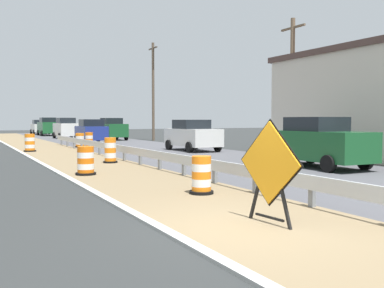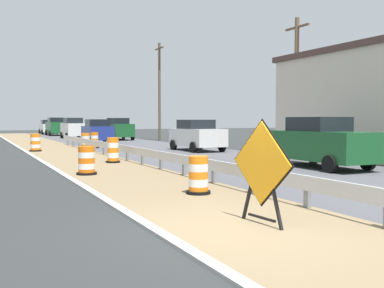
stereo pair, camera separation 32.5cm
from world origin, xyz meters
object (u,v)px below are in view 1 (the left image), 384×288
Objects in this scene: traffic_barrel_mid at (110,151)px; car_trailing_far_lane at (91,131)px; traffic_barrel_far at (30,144)px; traffic_barrel_farther at (80,141)px; car_mid_far_lane at (192,135)px; traffic_barrel_farthest at (89,141)px; utility_pole_near at (292,84)px; car_trailing_near_lane at (112,129)px; car_lead_far_lane at (40,127)px; warning_sign_diamond at (269,167)px; traffic_barrel_close at (86,162)px; car_distant_b at (48,127)px; car_lead_near_lane at (66,128)px; traffic_barrel_nearest at (201,177)px; car_distant_a at (318,142)px; utility_pole_mid at (153,90)px.

traffic_barrel_mid is 0.27× the size of car_trailing_far_lane.
traffic_barrel_mid is 9.22m from traffic_barrel_far.
car_trailing_far_lane reaches higher than traffic_barrel_mid.
traffic_barrel_far is at bearing -142.88° from traffic_barrel_farther.
traffic_barrel_farthest is at bearing -137.26° from car_mid_far_lane.
traffic_barrel_far reaches higher than traffic_barrel_farther.
car_trailing_near_lane is at bearing 97.34° from utility_pole_near.
car_lead_far_lane is at bearing -175.63° from car_mid_far_lane.
utility_pole_near is at bearing -170.98° from car_lead_far_lane.
utility_pole_near is at bearing -138.00° from warning_sign_diamond.
utility_pole_near is (11.89, 3.08, 3.36)m from traffic_barrel_close.
car_distant_b reaches higher than car_lead_far_lane.
car_lead_near_lane is 27.87m from utility_pole_near.
traffic_barrel_nearest is 0.23× the size of car_trailing_far_lane.
car_distant_a is (5.35, -17.43, 0.57)m from traffic_barrel_farther.
car_distant_a is (9.03, -14.64, 0.53)m from traffic_barrel_far.
warning_sign_diamond is 0.41× the size of car_distant_b.
traffic_barrel_nearest is at bearing -110.55° from utility_pole_mid.
warning_sign_diamond is 29.01m from car_trailing_far_lane.
car_mid_far_lane is at bearing 62.74° from traffic_barrel_nearest.
utility_pole_near is (8.09, -10.96, 3.32)m from traffic_barrel_farthest.
car_distant_a reaches higher than traffic_barrel_farthest.
traffic_barrel_mid is at bearing -99.70° from traffic_barrel_farthest.
traffic_barrel_nearest is 7.94m from car_distant_a.
utility_pole_near reaches higher than car_distant_a.
car_distant_a is at bearing -39.78° from traffic_barrel_mid.
car_distant_b is 19.35m from utility_pole_mid.
traffic_barrel_close is at bearing -105.16° from traffic_barrel_farthest.
traffic_barrel_farther is at bearing 37.12° from traffic_barrel_far.
car_mid_far_lane is (7.69, 17.37, -0.08)m from warning_sign_diamond.
car_lead_far_lane is 37.56m from car_mid_far_lane.
utility_pole_mid is (10.26, 27.37, 4.21)m from traffic_barrel_nearest.
car_mid_far_lane is 6.99m from utility_pole_near.
car_distant_b reaches higher than car_trailing_near_lane.
utility_pole_mid is at bearing 38.54° from traffic_barrel_farther.
traffic_barrel_close is 0.88× the size of traffic_barrel_mid.
car_mid_far_lane is at bearing -46.62° from traffic_barrel_farthest.
car_lead_far_lane reaches higher than car_mid_far_lane.
car_trailing_near_lane is (5.21, 11.41, 0.56)m from traffic_barrel_farthest.
traffic_barrel_nearest is at bearing -96.36° from traffic_barrel_farthest.
traffic_barrel_farther is 0.22× the size of car_distant_a.
car_distant_b reaches higher than traffic_barrel_far.
traffic_barrel_close is 0.14× the size of utility_pole_near.
car_distant_b is at bearing 82.14° from traffic_barrel_close.
utility_pole_mid reaches higher than car_lead_far_lane.
car_trailing_near_lane is (3.40, -4.65, -0.01)m from car_lead_near_lane.
traffic_barrel_far is 0.23× the size of car_distant_a.
traffic_barrel_nearest is 0.99× the size of traffic_barrel_farther.
car_trailing_near_lane reaches higher than traffic_barrel_nearest.
car_lead_far_lane reaches higher than traffic_barrel_far.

